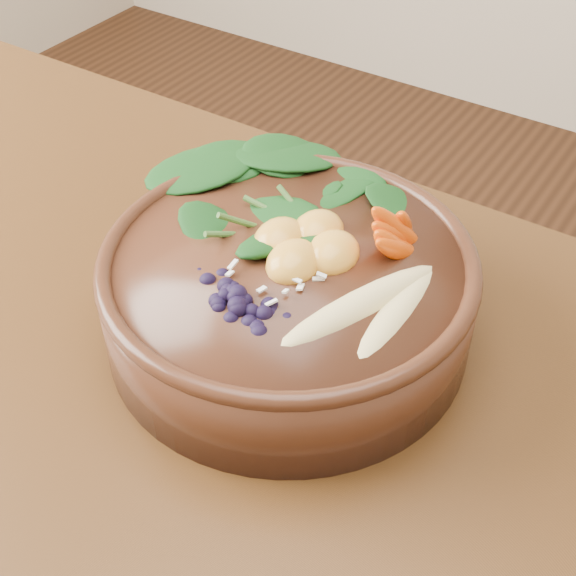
# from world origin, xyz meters

# --- Properties ---
(stoneware_bowl) EXTENTS (0.36, 0.36, 0.08)m
(stoneware_bowl) POSITION_xyz_m (-0.09, 0.18, 0.79)
(stoneware_bowl) COLOR #4B2716
(stoneware_bowl) RESTS_ON dining_table
(kale_heap) EXTENTS (0.23, 0.22, 0.05)m
(kale_heap) POSITION_xyz_m (-0.13, 0.25, 0.86)
(kale_heap) COLOR #134314
(kale_heap) RESTS_ON stoneware_bowl
(carrot_cluster) EXTENTS (0.08, 0.08, 0.09)m
(carrot_cluster) POSITION_xyz_m (-0.02, 0.25, 0.88)
(carrot_cluster) COLOR #E44507
(carrot_cluster) RESTS_ON stoneware_bowl
(banana_halves) EXTENTS (0.09, 0.17, 0.03)m
(banana_halves) POSITION_xyz_m (-0.00, 0.16, 0.85)
(banana_halves) COLOR #E0CC84
(banana_halves) RESTS_ON stoneware_bowl
(mandarin_cluster) EXTENTS (0.11, 0.11, 0.03)m
(mandarin_cluster) POSITION_xyz_m (-0.09, 0.19, 0.85)
(mandarin_cluster) COLOR gold
(mandarin_cluster) RESTS_ON stoneware_bowl
(blueberry_pile) EXTENTS (0.16, 0.13, 0.04)m
(blueberry_pile) POSITION_xyz_m (-0.10, 0.11, 0.86)
(blueberry_pile) COLOR black
(blueberry_pile) RESTS_ON stoneware_bowl
(coconut_flakes) EXTENTS (0.11, 0.09, 0.01)m
(coconut_flakes) POSITION_xyz_m (-0.10, 0.15, 0.84)
(coconut_flakes) COLOR white
(coconut_flakes) RESTS_ON stoneware_bowl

